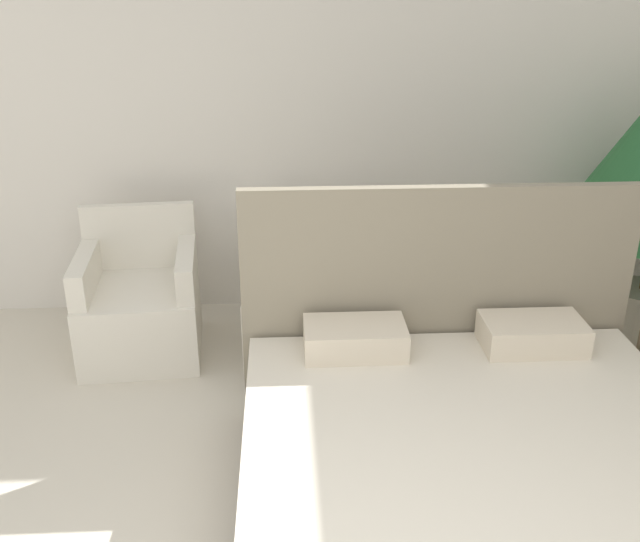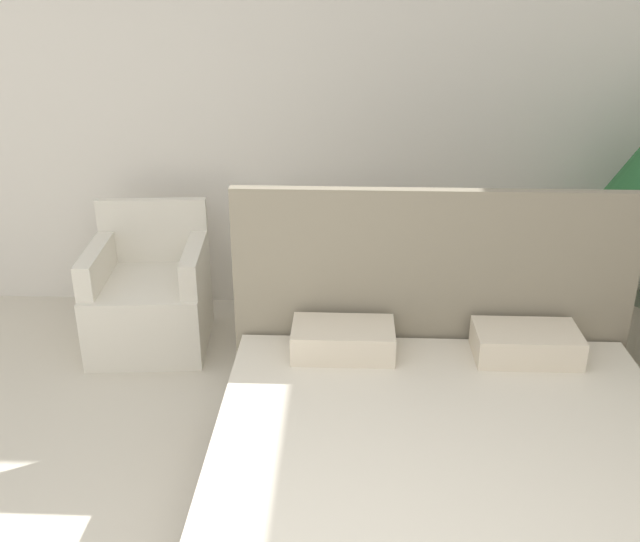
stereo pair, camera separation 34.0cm
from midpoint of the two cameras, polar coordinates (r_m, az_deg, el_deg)
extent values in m
cube|color=silver|center=(4.62, -0.67, 14.19)|extent=(10.00, 0.06, 2.90)
cube|color=beige|center=(2.78, 14.54, -17.93)|extent=(1.85, 2.11, 0.24)
cube|color=gray|center=(3.56, 11.54, -3.15)|extent=(1.93, 0.06, 1.23)
cube|color=beige|center=(3.36, 4.77, -5.55)|extent=(0.48, 0.28, 0.14)
cube|color=beige|center=(3.50, 18.87, -5.56)|extent=(0.48, 0.28, 0.14)
cube|color=silver|center=(4.45, -11.30, -3.32)|extent=(0.74, 0.75, 0.43)
cube|color=silver|center=(4.58, -11.14, 3.18)|extent=(0.68, 0.12, 0.41)
cube|color=silver|center=(4.38, -15.37, 0.44)|extent=(0.15, 0.63, 0.21)
cube|color=silver|center=(4.28, -7.79, 0.56)|extent=(0.15, 0.63, 0.21)
cube|color=silver|center=(4.33, 1.65, -3.63)|extent=(0.76, 0.78, 0.43)
cube|color=silver|center=(4.45, 2.30, 3.03)|extent=(0.68, 0.15, 0.41)
cube|color=silver|center=(4.24, -2.18, 0.55)|extent=(0.18, 0.63, 0.21)
cube|color=silver|center=(4.17, 5.65, 0.03)|extent=(0.18, 0.63, 0.21)
camera|label=1|loc=(0.17, -87.46, 1.07)|focal=40.00mm
camera|label=2|loc=(0.17, 92.54, -1.07)|focal=40.00mm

